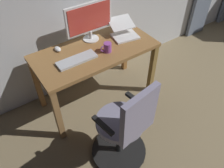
# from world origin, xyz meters

# --- Properties ---
(desk) EXTENTS (1.35, 0.64, 0.75)m
(desk) POSITION_xyz_m (1.69, -2.31, 0.64)
(desk) COLOR olive
(desk) RESTS_ON ground
(office_chair) EXTENTS (0.56, 0.56, 1.03)m
(office_chair) POSITION_xyz_m (1.92, -1.45, 0.48)
(office_chair) COLOR black
(office_chair) RESTS_ON ground
(computer_monitor) EXTENTS (0.55, 0.18, 0.43)m
(computer_monitor) POSITION_xyz_m (1.62, -2.51, 1.00)
(computer_monitor) COLOR white
(computer_monitor) RESTS_ON desk
(computer_keyboard) EXTENTS (0.42, 0.14, 0.02)m
(computer_keyboard) POSITION_xyz_m (1.94, -2.24, 0.76)
(computer_keyboard) COLOR #B7BCC1
(computer_keyboard) RESTS_ON desk
(laptop) EXTENTS (0.34, 0.37, 0.17)m
(laptop) POSITION_xyz_m (1.26, -2.36, 0.80)
(laptop) COLOR white
(laptop) RESTS_ON desk
(computer_mouse) EXTENTS (0.06, 0.10, 0.04)m
(computer_mouse) POSITION_xyz_m (2.03, -2.52, 0.77)
(computer_mouse) COLOR white
(computer_mouse) RESTS_ON desk
(mug_coffee) EXTENTS (0.13, 0.08, 0.10)m
(mug_coffee) POSITION_xyz_m (1.60, -2.20, 0.80)
(mug_coffee) COLOR purple
(mug_coffee) RESTS_ON desk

